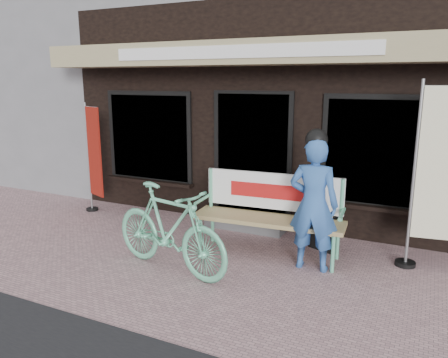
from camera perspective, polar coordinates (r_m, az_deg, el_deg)
The scene contains 9 objects.
ground at distance 5.72m, azimuth -4.07°, elevation -11.63°, with size 70.00×70.00×0.00m, color #B0878B.
storefront at distance 9.85m, azimuth 10.63°, elevation 16.28°, with size 7.00×6.77×6.00m.
neighbor_left_near at distance 14.97m, azimuth -23.18°, elevation 15.06°, with size 10.00×7.00×6.40m, color slate.
bench at distance 6.03m, azimuth 6.05°, elevation -3.77°, with size 2.08×0.67×1.11m.
person at distance 5.55m, azimuth 11.63°, elevation -2.95°, with size 0.64×0.43×1.80m.
bicycle at distance 5.51m, azimuth -7.17°, elevation -6.46°, with size 0.52×1.85×1.11m, color #63C296.
nobori_red at distance 8.07m, azimuth -16.66°, elevation 2.71°, with size 0.58×0.33×1.98m.
nobori_cream at distance 5.95m, azimuth 25.87°, elevation 0.49°, with size 0.71×0.29×2.38m.
menu_stand at distance 6.29m, azimuth 12.79°, elevation -5.42°, with size 0.42×0.23×0.84m.
Camera 1 is at (2.60, -4.51, 2.37)m, focal length 35.00 mm.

